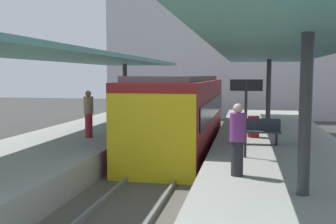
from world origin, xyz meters
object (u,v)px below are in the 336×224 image
(platform_bench, at_px, (259,130))
(passenger_far_end, at_px, (237,138))
(passenger_mid_platform, at_px, (89,113))
(platform_sign, at_px, (246,100))
(passenger_near_bench, at_px, (304,120))
(litter_bin, at_px, (253,127))
(commuter_train, at_px, (181,113))

(platform_bench, distance_m, passenger_far_end, 4.46)
(passenger_mid_platform, bearing_deg, passenger_far_end, -39.54)
(platform_sign, distance_m, passenger_near_bench, 3.26)
(platform_sign, relative_size, litter_bin, 2.76)
(platform_sign, bearing_deg, passenger_far_end, -94.87)
(passenger_far_end, bearing_deg, passenger_mid_platform, 140.46)
(platform_bench, bearing_deg, passenger_far_end, -98.28)
(commuter_train, distance_m, passenger_far_end, 7.64)
(passenger_near_bench, height_order, passenger_far_end, passenger_far_end)
(platform_bench, height_order, platform_sign, platform_sign)
(litter_bin, xyz_separation_m, passenger_near_bench, (1.64, -1.29, 0.42))
(passenger_mid_platform, bearing_deg, passenger_near_bench, -0.17)
(passenger_near_bench, distance_m, passenger_mid_platform, 7.70)
(platform_bench, bearing_deg, passenger_near_bench, 7.49)
(commuter_train, distance_m, litter_bin, 3.28)
(platform_sign, height_order, passenger_near_bench, platform_sign)
(platform_bench, xyz_separation_m, litter_bin, (-0.17, 1.49, -0.06))
(litter_bin, bearing_deg, commuter_train, 155.90)
(platform_bench, distance_m, passenger_near_bench, 1.53)
(litter_bin, bearing_deg, platform_sign, -94.43)
(platform_sign, bearing_deg, platform_bench, 78.68)
(commuter_train, relative_size, passenger_far_end, 6.49)
(commuter_train, bearing_deg, passenger_mid_platform, -139.85)
(commuter_train, height_order, platform_sign, commuter_train)
(platform_bench, relative_size, passenger_near_bench, 0.88)
(passenger_mid_platform, xyz_separation_m, passenger_far_end, (5.59, -4.61, -0.04))
(commuter_train, height_order, passenger_far_end, commuter_train)
(platform_sign, height_order, passenger_mid_platform, platform_sign)
(platform_bench, relative_size, platform_sign, 0.63)
(commuter_train, xyz_separation_m, platform_bench, (3.14, -2.82, -0.26))
(litter_bin, distance_m, passenger_near_bench, 2.13)
(platform_bench, distance_m, litter_bin, 1.50)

